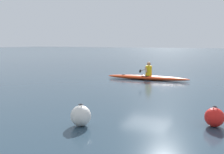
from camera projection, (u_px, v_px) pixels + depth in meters
The scene contains 5 objects.
ground_plane at pixel (148, 80), 14.33m from camera, with size 160.00×160.00×0.00m, color #283D4C.
kayak at pixel (147, 78), 14.47m from camera, with size 4.66×0.93×0.25m.
kayaker at pixel (148, 70), 14.39m from camera, with size 0.49×2.44×0.76m.
mooring_buoy_white_far at pixel (81, 116), 6.50m from camera, with size 0.52×0.52×0.56m.
mooring_buoy_red_near at pixel (214, 117), 6.45m from camera, with size 0.48×0.48×0.52m.
Camera 1 is at (-4.50, 13.59, 2.09)m, focal length 41.68 mm.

